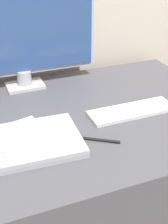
# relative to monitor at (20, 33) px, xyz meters

# --- Properties ---
(desk) EXTENTS (1.25, 0.78, 0.72)m
(desk) POSITION_rel_monitor_xyz_m (0.07, -0.31, -0.58)
(desk) COLOR #4C4C51
(desk) RESTS_ON ground_plane
(monitor) EXTENTS (0.62, 0.11, 0.42)m
(monitor) POSITION_rel_monitor_xyz_m (0.00, 0.00, 0.00)
(monitor) COLOR #B7B7BC
(monitor) RESTS_ON desk
(keyboard) EXTENTS (0.32, 0.10, 0.01)m
(keyboard) POSITION_rel_monitor_xyz_m (0.31, -0.36, -0.22)
(keyboard) COLOR silver
(keyboard) RESTS_ON desk
(laptop) EXTENTS (0.33, 0.24, 0.03)m
(laptop) POSITION_rel_monitor_xyz_m (-0.09, -0.43, -0.21)
(laptop) COLOR #A3A3A8
(laptop) RESTS_ON desk
(ereader) EXTENTS (0.19, 0.19, 0.01)m
(ereader) POSITION_rel_monitor_xyz_m (-0.10, -0.41, -0.19)
(ereader) COLOR white
(ereader) RESTS_ON laptop
(pen) EXTENTS (0.12, 0.08, 0.01)m
(pen) POSITION_rel_monitor_xyz_m (0.12, -0.48, -0.22)
(pen) COLOR black
(pen) RESTS_ON desk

